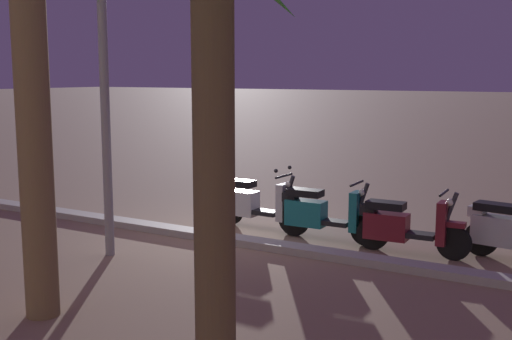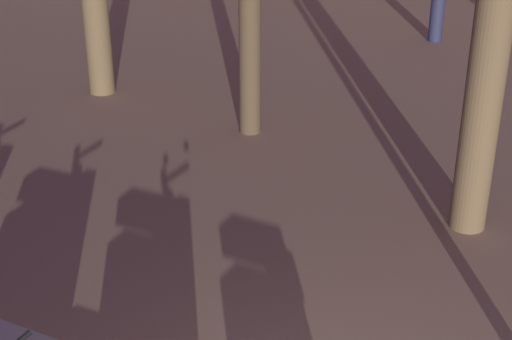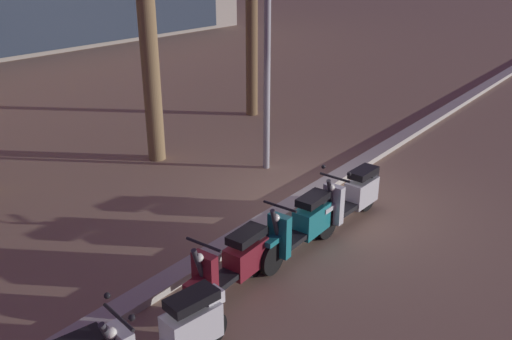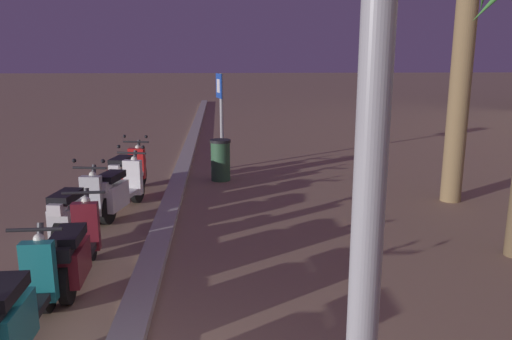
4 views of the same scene
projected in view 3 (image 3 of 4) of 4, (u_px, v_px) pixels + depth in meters
ground_plane at (320, 206)px, 9.93m from camera, size 200.00×200.00×0.00m
curb_strip at (304, 197)px, 10.12m from camera, size 60.00×0.36×0.12m
scooter_silver_last_in_row at (172, 335)px, 5.90m from camera, size 1.79×0.62×1.17m
scooter_maroon_mid_front at (234, 264)px, 7.28m from camera, size 1.79×0.56×1.04m
scooter_teal_mid_centre at (302, 225)px, 8.28m from camera, size 1.83×0.56×1.04m
scooter_silver_lead_nearest at (353, 196)px, 9.23m from camera, size 1.85×0.56×1.17m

